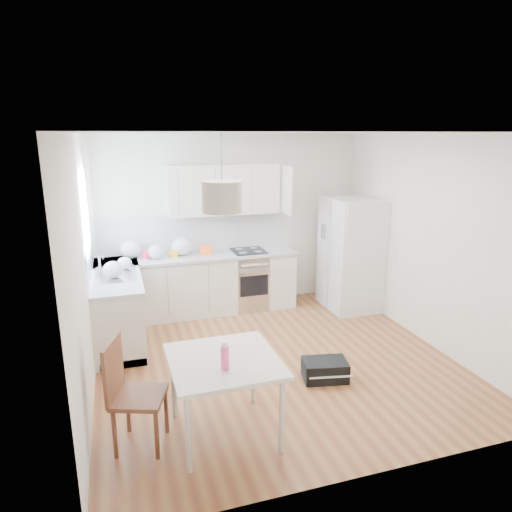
{
  "coord_description": "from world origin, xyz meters",
  "views": [
    {
      "loc": [
        -1.74,
        -4.81,
        2.68
      ],
      "look_at": [
        -0.11,
        0.4,
        1.22
      ],
      "focal_mm": 32.0,
      "sensor_mm": 36.0,
      "label": 1
    }
  ],
  "objects_px": {
    "dining_chair": "(139,395)",
    "refrigerator": "(352,254)",
    "dining_table": "(224,367)",
    "gym_bag": "(325,370)"
  },
  "relations": [
    {
      "from": "dining_chair",
      "to": "gym_bag",
      "type": "bearing_deg",
      "value": 34.34
    },
    {
      "from": "dining_table",
      "to": "dining_chair",
      "type": "height_order",
      "value": "dining_chair"
    },
    {
      "from": "refrigerator",
      "to": "dining_chair",
      "type": "height_order",
      "value": "refrigerator"
    },
    {
      "from": "dining_table",
      "to": "gym_bag",
      "type": "relative_size",
      "value": 1.98
    },
    {
      "from": "refrigerator",
      "to": "gym_bag",
      "type": "distance_m",
      "value": 2.48
    },
    {
      "from": "dining_chair",
      "to": "refrigerator",
      "type": "bearing_deg",
      "value": 55.48
    },
    {
      "from": "refrigerator",
      "to": "gym_bag",
      "type": "relative_size",
      "value": 3.57
    },
    {
      "from": "refrigerator",
      "to": "dining_chair",
      "type": "relative_size",
      "value": 1.74
    },
    {
      "from": "dining_table",
      "to": "refrigerator",
      "type": "bearing_deg",
      "value": 42.96
    },
    {
      "from": "refrigerator",
      "to": "dining_chair",
      "type": "distance_m",
      "value": 4.22
    }
  ]
}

